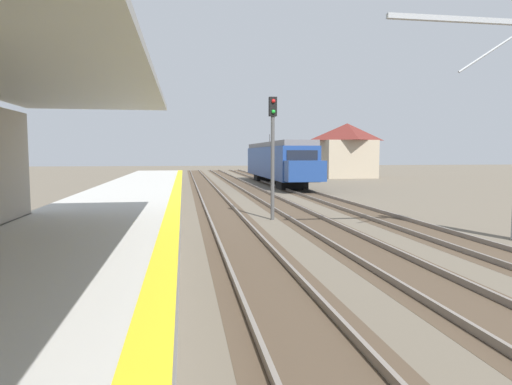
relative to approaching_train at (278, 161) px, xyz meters
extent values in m
cube|color=#B7B5AD|center=(-11.20, -27.46, -1.73)|extent=(5.00, 80.00, 0.90)
cube|color=yellow|center=(-8.95, -27.46, -1.27)|extent=(0.50, 80.00, 0.01)
cube|color=#4C3D2D|center=(-6.80, -23.46, -2.17)|extent=(2.34, 120.00, 0.01)
cube|color=slate|center=(-7.52, -23.46, -2.09)|extent=(0.08, 120.00, 0.15)
cube|color=slate|center=(-6.08, -23.46, -2.09)|extent=(0.08, 120.00, 0.15)
cube|color=#4C3D2D|center=(-3.40, -23.46, -2.17)|extent=(2.34, 120.00, 0.01)
cube|color=slate|center=(-4.12, -23.46, -2.09)|extent=(0.08, 120.00, 0.15)
cube|color=slate|center=(-2.68, -23.46, -2.09)|extent=(0.08, 120.00, 0.15)
cube|color=#4C3D2D|center=(0.00, -23.46, -2.17)|extent=(2.34, 120.00, 0.01)
cube|color=slate|center=(-0.72, -23.46, -2.09)|extent=(0.08, 120.00, 0.15)
cube|color=slate|center=(0.72, -23.46, -2.09)|extent=(0.08, 120.00, 0.15)
cube|color=navy|center=(0.00, 0.38, -0.11)|extent=(2.90, 18.00, 2.70)
cube|color=slate|center=(0.00, 0.38, 1.46)|extent=(2.67, 18.00, 0.44)
cube|color=black|center=(0.00, -8.64, 0.30)|extent=(2.32, 0.06, 1.21)
cube|color=navy|center=(0.00, -9.42, -0.58)|extent=(2.78, 1.60, 1.49)
cube|color=black|center=(1.46, 0.38, 0.30)|extent=(0.04, 15.84, 0.86)
cylinder|color=#333333|center=(0.00, 3.98, 2.13)|extent=(0.06, 0.06, 0.90)
cube|color=black|center=(0.00, -5.47, -1.82)|extent=(2.18, 2.20, 0.72)
cube|color=black|center=(0.00, 6.23, -1.82)|extent=(2.18, 2.20, 0.72)
cylinder|color=#4C4C4C|center=(-4.84, -21.85, 0.02)|extent=(0.16, 0.16, 4.40)
cube|color=black|center=(-4.84, -21.85, 2.62)|extent=(0.32, 0.24, 0.80)
sphere|color=red|center=(-4.84, -21.99, 2.84)|extent=(0.16, 0.16, 0.16)
sphere|color=green|center=(-4.84, -21.99, 2.40)|extent=(0.16, 0.16, 0.16)
cube|color=#9EA3A8|center=(-0.16, -27.72, 4.72)|extent=(4.80, 0.16, 0.16)
cylinder|color=#9EA3A8|center=(1.04, -27.72, 3.92)|extent=(2.47, 0.07, 1.60)
cube|color=tan|center=(10.53, 10.39, 0.02)|extent=(6.00, 4.80, 4.40)
pyramid|color=maroon|center=(10.53, 10.39, 3.22)|extent=(6.60, 5.28, 2.00)
camera|label=1|loc=(-8.58, -40.66, 0.65)|focal=31.64mm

